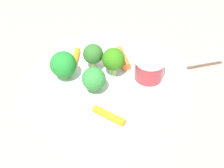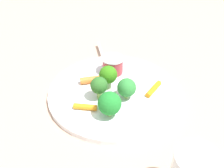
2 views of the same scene
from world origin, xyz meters
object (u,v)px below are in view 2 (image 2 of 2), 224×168
broccoli_floret_2 (127,88)px  broccoli_floret_3 (110,104)px  fork (103,58)px  carrot_stick_1 (154,89)px  plate (114,91)px  carrot_stick_2 (85,107)px  sauce_cup (113,65)px  broccoli_floret_0 (108,75)px  broccoli_floret_1 (99,86)px  carrot_stick_0 (93,80)px

broccoli_floret_2 → broccoli_floret_3: 0.06m
broccoli_floret_3 → fork: 0.22m
carrot_stick_1 → fork: 0.18m
plate → broccoli_floret_2: size_ratio=6.11×
carrot_stick_2 → broccoli_floret_2: bearing=76.9°
sauce_cup → broccoli_floret_0: broccoli_floret_0 is taller
broccoli_floret_1 → broccoli_floret_3: (0.06, -0.01, -0.00)m
carrot_stick_2 → fork: (-0.14, 0.14, -0.00)m
carrot_stick_1 → fork: carrot_stick_1 is taller
broccoli_floret_0 → plate: bearing=25.8°
carrot_stick_2 → fork: bearing=135.3°
broccoli_floret_0 → fork: broccoli_floret_0 is taller
broccoli_floret_2 → carrot_stick_0: (-0.09, -0.03, -0.02)m
fork → carrot_stick_2: bearing=-44.7°
sauce_cup → broccoli_floret_1: 0.10m
carrot_stick_1 → carrot_stick_2: 0.16m
fork → sauce_cup: bearing=-14.4°
carrot_stick_1 → fork: size_ratio=0.35×
broccoli_floret_2 → carrot_stick_0: bearing=-161.3°
broccoli_floret_1 → carrot_stick_1: size_ratio=0.94×
broccoli_floret_3 → carrot_stick_0: bearing=164.9°
plate → carrot_stick_2: 0.09m
sauce_cup → broccoli_floret_1: (0.06, -0.08, 0.01)m
broccoli_floret_1 → carrot_stick_0: (-0.06, 0.02, -0.03)m
sauce_cup → broccoli_floret_3: broccoli_floret_3 is taller
sauce_cup → fork: size_ratio=0.33×
broccoli_floret_2 → fork: size_ratio=0.30×
broccoli_floret_2 → fork: broccoli_floret_2 is taller
plate → broccoli_floret_1: (0.01, -0.04, 0.04)m
broccoli_floret_2 → broccoli_floret_3: size_ratio=0.88×
plate → carrot_stick_2: (0.02, -0.09, 0.01)m
broccoli_floret_1 → carrot_stick_1: (0.05, 0.11, -0.03)m
broccoli_floret_2 → broccoli_floret_3: broccoli_floret_3 is taller
broccoli_floret_0 → carrot_stick_2: (0.03, -0.08, -0.03)m
carrot_stick_0 → carrot_stick_1: size_ratio=1.02×
plate → sauce_cup: 0.08m
fork → carrot_stick_1: bearing=3.8°
broccoli_floret_0 → carrot_stick_1: (0.07, 0.08, -0.03)m
plate → fork: size_ratio=1.85×
broccoli_floret_3 → plate: bearing=138.3°
sauce_cup → broccoli_floret_3: (0.12, -0.09, 0.01)m
plate → broccoli_floret_0: broccoli_floret_0 is taller
carrot_stick_0 → fork: bearing=133.0°
broccoli_floret_1 → carrot_stick_2: broccoli_floret_1 is taller
broccoli_floret_2 → carrot_stick_2: size_ratio=1.00×
plate → broccoli_floret_3: 0.09m
carrot_stick_0 → broccoli_floret_1: bearing=-17.5°
carrot_stick_0 → carrot_stick_2: (0.07, -0.06, -0.00)m
sauce_cup → fork: bearing=165.6°
broccoli_floret_3 → carrot_stick_1: bearing=91.8°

